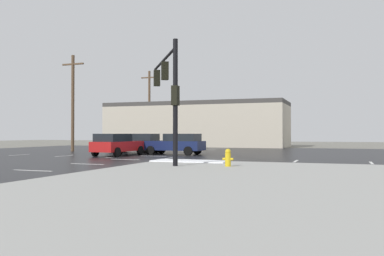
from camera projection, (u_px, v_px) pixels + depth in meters
name	position (u px, v px, depth m)	size (l,w,h in m)	color
ground_plane	(140.00, 158.00, 26.95)	(120.00, 120.00, 0.00)	slate
road_asphalt	(140.00, 158.00, 26.95)	(44.00, 44.00, 0.02)	black
sidewalk_corner	(325.00, 188.00, 11.58)	(18.00, 18.00, 0.14)	#9E9E99
snow_strip_curbside	(190.00, 161.00, 21.49)	(4.00, 1.60, 0.06)	white
lane_markings	(147.00, 159.00, 25.25)	(36.15, 36.15, 0.01)	silver
traffic_signal_mast	(168.00, 84.00, 20.40)	(3.71, 5.57, 5.78)	black
fire_hydrant	(228.00, 158.00, 18.29)	(0.48, 0.26, 0.79)	gold
strip_building_background	(197.00, 125.00, 51.37)	(22.34, 8.00, 5.47)	#BCB29E
sedan_red	(117.00, 144.00, 29.27)	(2.22, 4.62, 1.58)	#B21919
sedan_black	(137.00, 143.00, 33.86)	(4.60, 2.19, 1.58)	black
sedan_navy	(176.00, 144.00, 30.97)	(4.60, 2.17, 1.58)	#141E47
utility_pole_far	(73.00, 101.00, 36.61)	(2.20, 0.28, 8.64)	brown
utility_pole_distant	(149.00, 107.00, 49.91)	(2.20, 0.28, 9.27)	brown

